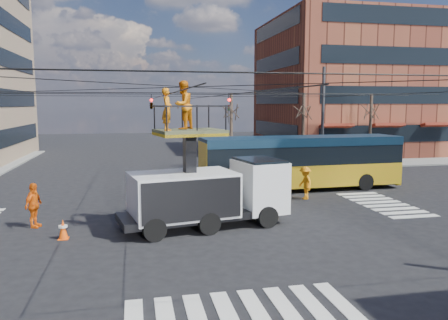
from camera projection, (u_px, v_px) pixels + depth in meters
ground at (190, 214)px, 20.54m from camera, size 120.00×120.00×0.00m
sidewalk_ne at (366, 154)px, 45.15m from camera, size 18.00×18.00×0.12m
crosswalks at (190, 214)px, 20.53m from camera, size 22.40×22.40×0.02m
building_ne at (363, 87)px, 47.36m from camera, size 20.06×16.06×14.00m
overhead_network at (187, 122)px, 20.37m from camera, size 24.24×24.24×8.00m
tree_a at (231, 111)px, 34.07m from camera, size 2.00×2.00×6.00m
tree_b at (304, 110)px, 35.28m from camera, size 2.00×2.00×6.00m
tree_c at (371, 110)px, 36.48m from camera, size 2.00×2.00×6.00m
utility_truck at (208, 179)px, 18.23m from camera, size 7.31×3.69×6.06m
city_bus at (301, 161)px, 26.24m from camera, size 12.23×3.08×3.20m
traffic_cone at (63, 229)px, 16.64m from camera, size 0.36×0.36×0.77m
worker_ground at (34, 205)px, 18.14m from camera, size 0.80×1.20×1.89m
flagger at (305, 183)px, 23.61m from camera, size 0.75×1.20×1.78m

